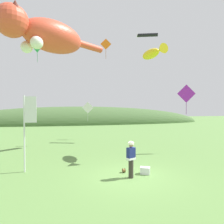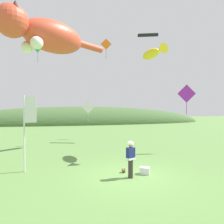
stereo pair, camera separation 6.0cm
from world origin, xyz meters
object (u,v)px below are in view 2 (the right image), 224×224
Objects in this scene: festival_attendant at (131,158)px; picnic_cooler at (145,171)px; kite_giant_cat at (46,35)px; kite_fish_windsock at (153,53)px; kite_diamond_green at (38,47)px; kite_diamond_white at (88,108)px; kite_tube_streamer at (147,35)px; kite_diamond_orange at (106,44)px; kite_diamond_violet at (187,94)px; kite_spool at (124,170)px; festival_banner_pole at (27,122)px.

festival_attendant reaches higher than picnic_cooler.
kite_fish_windsock is (7.54, -1.66, -1.28)m from kite_giant_cat.
kite_diamond_green is at bearing 141.55° from kite_fish_windsock.
picnic_cooler is at bearing -46.18° from kite_giant_cat.
kite_giant_cat is at bearing -119.05° from kite_diamond_white.
kite_diamond_orange is (-4.71, -1.02, -1.64)m from kite_tube_streamer.
kite_diamond_white is 10.57m from kite_diamond_violet.
kite_diamond_orange reaches higher than kite_spool.
kite_tube_streamer is at bearing 70.53° from kite_fish_windsock.
festival_banner_pole is 11.29m from kite_diamond_green.
kite_tube_streamer is at bearing 95.50° from kite_diamond_violet.
festival_banner_pole reaches higher than kite_diamond_white.
festival_banner_pole is 0.53× the size of kite_giant_cat.
kite_tube_streamer is 10.12m from kite_diamond_white.
kite_diamond_violet reaches higher than kite_spool.
picnic_cooler is 0.26× the size of kite_tube_streamer.
festival_banner_pole is (-5.08, 2.12, 1.72)m from festival_attendant.
kite_diamond_violet is (6.19, 3.81, 4.38)m from kite_spool.
kite_tube_streamer reaches higher than kite_diamond_green.
kite_giant_cat is 11.46m from kite_tube_streamer.
picnic_cooler is 6.69m from festival_banner_pole.
kite_spool is 16.08m from kite_tube_streamer.
picnic_cooler is 0.27× the size of kite_diamond_white.
kite_diamond_green reaches higher than kite_fish_windsock.
kite_spool is 8.49m from kite_diamond_violet.
festival_attendant is at bearing -116.31° from kite_tube_streamer.
kite_fish_windsock is (8.14, 2.15, 4.70)m from festival_banner_pole.
kite_fish_windsock is at bearing -65.48° from kite_diamond_white.
kite_spool is 10.86m from kite_giant_cat.
kite_diamond_white is (-6.21, 1.61, -7.83)m from kite_tube_streamer.
kite_diamond_white is at bearing 93.07° from kite_spool.
kite_tube_streamer is 1.14× the size of kite_diamond_orange.
kite_diamond_violet reaches higher than festival_attendant.
kite_spool is 5.73m from festival_banner_pole.
kite_giant_cat is at bearing 167.57° from kite_fish_windsock.
festival_attendant is 0.82× the size of kite_diamond_white.
kite_diamond_orange is (0.86, 9.18, 9.48)m from kite_spool.
kite_diamond_orange reaches higher than kite_diamond_white.
kite_fish_windsock reaches higher than picnic_cooler.
picnic_cooler is 0.30× the size of kite_diamond_orange.
kite_diamond_orange is (-0.14, 9.66, 9.41)m from picnic_cooler.
kite_diamond_orange reaches higher than festival_banner_pole.
kite_spool is at bearing -14.61° from festival_banner_pole.
festival_banner_pole is at bearing -165.22° from kite_fish_windsock.
festival_banner_pole is (-4.96, 1.29, 2.56)m from kite_spool.
picnic_cooler is (1.00, -0.48, 0.07)m from kite_spool.
kite_diamond_white is (3.73, 6.71, -5.25)m from kite_giant_cat.
festival_banner_pole is 1.76× the size of kite_diamond_violet.
festival_attendant is 3.03× the size of picnic_cooler.
kite_diamond_orange is 0.97× the size of kite_diamond_green.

